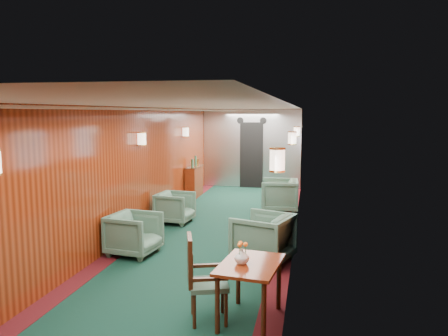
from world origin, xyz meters
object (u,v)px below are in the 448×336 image
side_chair (200,275)px  armchair_left_near (134,234)px  armchair_right_far (280,195)px  armchair_left_far (175,208)px  credenza (194,181)px  dining_table (250,272)px  armchair_right_near (263,238)px

side_chair → armchair_left_near: 2.59m
armchair_left_near → armchair_right_far: size_ratio=0.89×
armchair_left_far → armchair_right_far: size_ratio=0.85×
credenza → armchair_right_far: credenza is taller
dining_table → armchair_right_far: 5.47m
credenza → armchair_left_far: bearing=-83.0°
side_chair → armchair_left_near: bearing=110.8°
credenza → armchair_left_far: credenza is taller
credenza → armchair_left_near: 4.94m
side_chair → armchair_right_near: bearing=59.2°
armchair_right_near → armchair_right_far: bearing=-161.4°
armchair_left_far → armchair_right_far: (2.07, 1.47, 0.06)m
armchair_right_far → armchair_left_near: bearing=-33.6°
dining_table → armchair_left_near: bearing=145.9°
armchair_left_near → armchair_right_far: armchair_right_far is taller
armchair_left_far → armchair_right_near: bearing=-128.9°
side_chair → armchair_right_near: size_ratio=1.17×
credenza → armchair_right_near: bearing=-63.7°
side_chair → armchair_left_far: 4.40m
armchair_left_far → armchair_right_far: armchair_right_far is taller
side_chair → armchair_left_near: size_ratio=1.30×
credenza → armchair_right_far: bearing=-29.4°
dining_table → armchair_left_far: (-2.12, 4.00, -0.23)m
armchair_right_near → side_chair: bearing=6.1°
dining_table → armchair_left_near: size_ratio=1.27×
armchair_right_near → armchair_left_far: bearing=-115.8°
credenza → armchair_right_far: (2.42, -1.36, -0.05)m
armchair_right_far → credenza: bearing=-122.5°
armchair_left_near → armchair_right_near: bearing=-79.8°
armchair_left_far → armchair_right_near: (2.05, -2.03, 0.05)m
armchair_left_near → armchair_right_near: 2.09m
armchair_left_near → armchair_right_far: 4.14m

